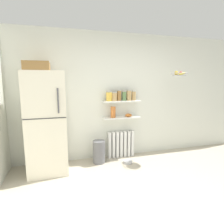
# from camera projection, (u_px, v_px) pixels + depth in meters

# --- Properties ---
(ground_plane) EXTENTS (7.04, 7.04, 0.00)m
(ground_plane) POSITION_uv_depth(u_px,v_px,m) (152.00, 193.00, 2.70)
(ground_plane) COLOR #B2A893
(back_wall) EXTENTS (7.04, 0.10, 2.60)m
(back_wall) POSITION_uv_depth(u_px,v_px,m) (120.00, 97.00, 3.96)
(back_wall) COLOR silver
(back_wall) RESTS_ON ground_plane
(refrigerator) EXTENTS (0.67, 0.70, 1.94)m
(refrigerator) POSITION_uv_depth(u_px,v_px,m) (46.00, 121.00, 3.26)
(refrigerator) COLOR silver
(refrigerator) RESTS_ON ground_plane
(radiator) EXTENTS (0.58, 0.12, 0.56)m
(radiator) POSITION_uv_depth(u_px,v_px,m) (121.00, 144.00, 4.00)
(radiator) COLOR white
(radiator) RESTS_ON ground_plane
(wall_shelf_lower) EXTENTS (0.79, 0.22, 0.02)m
(wall_shelf_lower) POSITION_uv_depth(u_px,v_px,m) (121.00, 118.00, 3.88)
(wall_shelf_lower) COLOR white
(wall_shelf_upper) EXTENTS (0.79, 0.22, 0.02)m
(wall_shelf_upper) POSITION_uv_depth(u_px,v_px,m) (122.00, 101.00, 3.82)
(wall_shelf_upper) COLOR white
(storage_jar_0) EXTENTS (0.12, 0.12, 0.20)m
(storage_jar_0) POSITION_uv_depth(u_px,v_px,m) (109.00, 96.00, 3.73)
(storage_jar_0) COLOR yellow
(storage_jar_0) RESTS_ON wall_shelf_upper
(storage_jar_1) EXTENTS (0.12, 0.12, 0.18)m
(storage_jar_1) POSITION_uv_depth(u_px,v_px,m) (114.00, 97.00, 3.76)
(storage_jar_1) COLOR tan
(storage_jar_1) RESTS_ON wall_shelf_upper
(storage_jar_2) EXTENTS (0.08, 0.08, 0.22)m
(storage_jar_2) POSITION_uv_depth(u_px,v_px,m) (119.00, 95.00, 3.79)
(storage_jar_2) COLOR olive
(storage_jar_2) RESTS_ON wall_shelf_upper
(storage_jar_3) EXTENTS (0.09, 0.09, 0.20)m
(storage_jar_3) POSITION_uv_depth(u_px,v_px,m) (124.00, 96.00, 3.82)
(storage_jar_3) COLOR #5B7F4C
(storage_jar_3) RESTS_ON wall_shelf_upper
(storage_jar_4) EXTENTS (0.10, 0.10, 0.22)m
(storage_jar_4) POSITION_uv_depth(u_px,v_px,m) (129.00, 95.00, 3.84)
(storage_jar_4) COLOR tan
(storage_jar_4) RESTS_ON wall_shelf_upper
(storage_jar_5) EXTENTS (0.09, 0.09, 0.20)m
(storage_jar_5) POSITION_uv_depth(u_px,v_px,m) (134.00, 96.00, 3.87)
(storage_jar_5) COLOR tan
(storage_jar_5) RESTS_ON wall_shelf_upper
(vase) EXTENTS (0.10, 0.10, 0.23)m
(vase) POSITION_uv_depth(u_px,v_px,m) (113.00, 112.00, 3.81)
(vase) COLOR #CC7033
(vase) RESTS_ON wall_shelf_lower
(shelf_bowl) EXTENTS (0.14, 0.14, 0.06)m
(shelf_bowl) POSITION_uv_depth(u_px,v_px,m) (129.00, 115.00, 3.91)
(shelf_bowl) COLOR orange
(shelf_bowl) RESTS_ON wall_shelf_lower
(trash_bin) EXTENTS (0.24, 0.24, 0.46)m
(trash_bin) POSITION_uv_depth(u_px,v_px,m) (99.00, 152.00, 3.70)
(trash_bin) COLOR slate
(trash_bin) RESTS_ON ground_plane
(pet_food_bowl) EXTENTS (0.18, 0.18, 0.05)m
(pet_food_bowl) POSITION_uv_depth(u_px,v_px,m) (128.00, 162.00, 3.72)
(pet_food_bowl) COLOR #B7B7BC
(pet_food_bowl) RESTS_ON ground_plane
(hanging_fruit_basket) EXTENTS (0.34, 0.34, 0.09)m
(hanging_fruit_basket) POSITION_uv_depth(u_px,v_px,m) (179.00, 74.00, 3.69)
(hanging_fruit_basket) COLOR #B2B2B7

